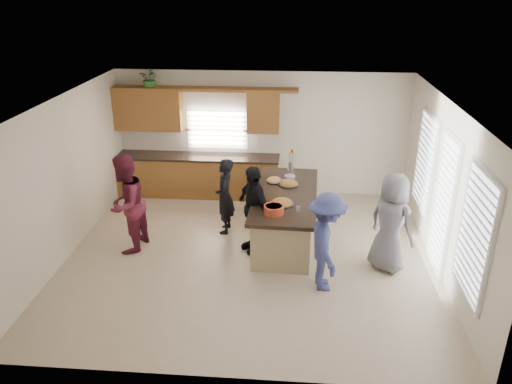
# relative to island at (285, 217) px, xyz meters

# --- Properties ---
(floor) EXTENTS (6.50, 6.50, 0.00)m
(floor) POSITION_rel_island_xyz_m (-0.61, -0.71, -0.45)
(floor) COLOR #C9B495
(floor) RESTS_ON ground
(room_shell) EXTENTS (6.52, 6.02, 2.81)m
(room_shell) POSITION_rel_island_xyz_m (-0.61, -0.71, 1.45)
(room_shell) COLOR silver
(room_shell) RESTS_ON ground
(back_cabinetry) EXTENTS (4.08, 0.66, 2.46)m
(back_cabinetry) POSITION_rel_island_xyz_m (-2.08, 2.02, 0.46)
(back_cabinetry) COLOR olive
(back_cabinetry) RESTS_ON ground
(right_wall_glazing) EXTENTS (0.06, 4.00, 2.25)m
(right_wall_glazing) POSITION_rel_island_xyz_m (2.61, -0.84, 0.89)
(right_wall_glazing) COLOR white
(right_wall_glazing) RESTS_ON ground
(island) EXTENTS (1.26, 2.75, 0.95)m
(island) POSITION_rel_island_xyz_m (0.00, 0.00, 0.00)
(island) COLOR tan
(island) RESTS_ON ground
(platter_front) EXTENTS (0.42, 0.42, 0.17)m
(platter_front) POSITION_rel_island_xyz_m (-0.05, -0.51, 0.52)
(platter_front) COLOR black
(platter_front) RESTS_ON island
(platter_mid) EXTENTS (0.39, 0.39, 0.16)m
(platter_mid) POSITION_rel_island_xyz_m (0.05, 0.40, 0.52)
(platter_mid) COLOR black
(platter_mid) RESTS_ON island
(platter_back) EXTENTS (0.33, 0.33, 0.13)m
(platter_back) POSITION_rel_island_xyz_m (-0.24, 0.55, 0.52)
(platter_back) COLOR black
(platter_back) RESTS_ON island
(salad_bowl) EXTENTS (0.34, 0.34, 0.15)m
(salad_bowl) POSITION_rel_island_xyz_m (-0.18, -0.88, 0.58)
(salad_bowl) COLOR #BE3F22
(salad_bowl) RESTS_ON island
(clear_cup) EXTENTS (0.07, 0.07, 0.10)m
(clear_cup) POSITION_rel_island_xyz_m (0.23, -0.78, 0.55)
(clear_cup) COLOR white
(clear_cup) RESTS_ON island
(plate_stack) EXTENTS (0.22, 0.22, 0.05)m
(plate_stack) POSITION_rel_island_xyz_m (0.06, 0.79, 0.52)
(plate_stack) COLOR #A482BE
(plate_stack) RESTS_ON island
(flower_vase) EXTENTS (0.14, 0.14, 0.45)m
(flower_vase) POSITION_rel_island_xyz_m (0.08, 1.25, 0.74)
(flower_vase) COLOR silver
(flower_vase) RESTS_ON island
(potted_plant) EXTENTS (0.51, 0.48, 0.46)m
(potted_plant) POSITION_rel_island_xyz_m (-3.01, 2.11, 2.18)
(potted_plant) COLOR #397F33
(potted_plant) RESTS_ON back_cabinetry
(woman_left_back) EXTENTS (0.36, 0.55, 1.50)m
(woman_left_back) POSITION_rel_island_xyz_m (-1.17, 0.23, 0.30)
(woman_left_back) COLOR black
(woman_left_back) RESTS_ON ground
(woman_left_mid) EXTENTS (0.82, 0.98, 1.82)m
(woman_left_mid) POSITION_rel_island_xyz_m (-2.83, -0.62, 0.46)
(woman_left_mid) COLOR maroon
(woman_left_mid) RESTS_ON ground
(woman_left_front) EXTENTS (0.87, 1.02, 1.64)m
(woman_left_front) POSITION_rel_island_xyz_m (-0.57, -0.46, 0.37)
(woman_left_front) COLOR black
(woman_left_front) RESTS_ON ground
(woman_right_back) EXTENTS (0.70, 1.11, 1.64)m
(woman_right_back) POSITION_rel_island_xyz_m (0.68, -1.57, 0.37)
(woman_right_back) COLOR #3A427F
(woman_right_back) RESTS_ON ground
(woman_right_front) EXTENTS (0.98, 1.00, 1.74)m
(woman_right_front) POSITION_rel_island_xyz_m (1.79, -0.90, 0.42)
(woman_right_front) COLOR slate
(woman_right_front) RESTS_ON ground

